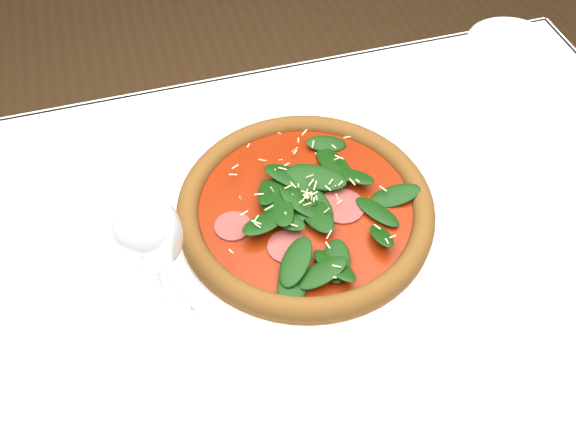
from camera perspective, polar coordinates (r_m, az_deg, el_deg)
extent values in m
cube|color=white|center=(0.83, -0.03, -6.07)|extent=(1.20, 0.80, 0.04)
cylinder|color=#4F311F|center=(1.48, 16.64, 1.97)|extent=(0.06, 0.06, 0.71)
cube|color=white|center=(1.15, -5.67, 7.79)|extent=(1.20, 0.01, 0.22)
cylinder|color=white|center=(0.86, 1.53, -0.08)|extent=(0.39, 0.39, 0.01)
torus|color=white|center=(0.85, 1.54, 0.11)|extent=(0.39, 0.39, 0.01)
cylinder|color=#965A24|center=(0.85, 1.55, 0.44)|extent=(0.34, 0.34, 0.01)
torus|color=#AC6A27|center=(0.84, 1.56, 0.83)|extent=(0.34, 0.34, 0.03)
cylinder|color=#992505|center=(0.84, 1.56, 0.83)|extent=(0.28, 0.28, 0.00)
cylinder|color=brown|center=(0.84, 1.57, 1.02)|extent=(0.25, 0.25, 0.00)
ellipsoid|color=#11390A|center=(0.83, 1.59, 1.52)|extent=(0.27, 0.27, 0.03)
cylinder|color=beige|center=(0.82, 1.60, 1.82)|extent=(0.25, 0.25, 0.00)
cylinder|color=silver|center=(0.80, -10.86, -7.53)|extent=(0.07, 0.07, 0.00)
cylinder|color=silver|center=(0.76, -11.40, -5.63)|extent=(0.01, 0.01, 0.09)
ellipsoid|color=silver|center=(0.69, -12.53, -1.60)|extent=(0.08, 0.08, 0.10)
cylinder|color=white|center=(1.20, 19.26, 14.13)|extent=(0.15, 0.15, 0.01)
torus|color=white|center=(1.19, 19.31, 14.25)|extent=(0.15, 0.15, 0.01)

